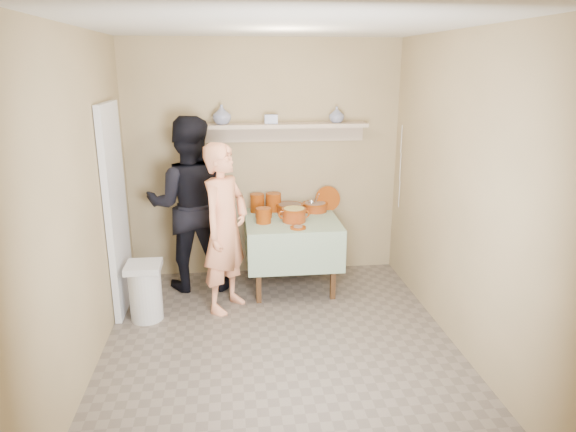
{
  "coord_description": "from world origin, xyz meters",
  "views": [
    {
      "loc": [
        -0.38,
        -3.86,
        2.32
      ],
      "look_at": [
        0.15,
        0.75,
        0.95
      ],
      "focal_mm": 32.0,
      "sensor_mm": 36.0,
      "label": 1
    }
  ],
  "objects": [
    {
      "name": "tile_panel",
      "position": [
        -1.46,
        0.95,
        1.0
      ],
      "size": [
        0.06,
        0.7,
        2.0
      ],
      "primitive_type": "cube",
      "color": "silver",
      "rests_on": "ground"
    },
    {
      "name": "serving_table",
      "position": [
        0.25,
        1.28,
        0.64
      ],
      "size": [
        0.97,
        0.97,
        0.76
      ],
      "color": "#4C2D16",
      "rests_on": "ground"
    },
    {
      "name": "trash_bin",
      "position": [
        -1.2,
        0.67,
        0.28
      ],
      "size": [
        0.32,
        0.32,
        0.56
      ],
      "color": "silver",
      "rests_on": "ground"
    },
    {
      "name": "vase_right",
      "position": [
        0.78,
        1.63,
        1.81
      ],
      "size": [
        0.18,
        0.18,
        0.17
      ],
      "primitive_type": "imported",
      "rotation": [
        0.0,
        0.0,
        0.14
      ],
      "color": "navy",
      "rests_on": "wall_shelf"
    },
    {
      "name": "vase_left",
      "position": [
        -0.45,
        1.61,
        1.82
      ],
      "size": [
        0.26,
        0.26,
        0.2
      ],
      "primitive_type": "imported",
      "rotation": [
        0.0,
        0.0,
        0.47
      ],
      "color": "navy",
      "rests_on": "wall_shelf"
    },
    {
      "name": "empty_bowl",
      "position": [
        -0.04,
        1.37,
        0.79
      ],
      "size": [
        0.18,
        0.18,
        0.05
      ],
      "primitive_type": "cylinder",
      "color": "maroon",
      "rests_on": "serving_table"
    },
    {
      "name": "plate_stack_a",
      "position": [
        -0.09,
        1.59,
        0.86
      ],
      "size": [
        0.15,
        0.15,
        0.2
      ],
      "primitive_type": "cylinder",
      "color": "maroon",
      "rests_on": "serving_table"
    },
    {
      "name": "electrical_cord",
      "position": [
        1.47,
        1.48,
        1.25
      ],
      "size": [
        0.01,
        0.05,
        0.9
      ],
      "color": "silver",
      "rests_on": "wall_shelf"
    },
    {
      "name": "person_helper",
      "position": [
        -0.81,
        1.4,
        0.92
      ],
      "size": [
        0.9,
        0.71,
        1.84
      ],
      "primitive_type": "imported",
      "rotation": [
        0.0,
        0.0,
        -3.16
      ],
      "color": "black",
      "rests_on": "ground"
    },
    {
      "name": "ladle",
      "position": [
        0.5,
        1.52,
        0.87
      ],
      "size": [
        0.08,
        0.26,
        0.19
      ],
      "color": "silver",
      "rests_on": "cazuela_meat_b"
    },
    {
      "name": "wall_shelf",
      "position": [
        0.2,
        1.65,
        1.67
      ],
      "size": [
        1.8,
        0.25,
        0.21
      ],
      "color": "tan",
      "rests_on": "room_shell"
    },
    {
      "name": "plate_stack_b",
      "position": [
        0.09,
        1.61,
        0.86
      ],
      "size": [
        0.17,
        0.17,
        0.2
      ],
      "primitive_type": "cylinder",
      "color": "maroon",
      "rests_on": "serving_table"
    },
    {
      "name": "front_plate",
      "position": [
        0.27,
        0.94,
        0.77
      ],
      "size": [
        0.16,
        0.16,
        0.03
      ],
      "color": "maroon",
      "rests_on": "serving_table"
    },
    {
      "name": "person_cook",
      "position": [
        -0.44,
        0.83,
        0.82
      ],
      "size": [
        0.66,
        0.72,
        1.64
      ],
      "primitive_type": "imported",
      "rotation": [
        0.0,
        0.0,
        0.98
      ],
      "color": "#F39569",
      "rests_on": "ground"
    },
    {
      "name": "cazuela_rice",
      "position": [
        0.26,
        1.18,
        0.85
      ],
      "size": [
        0.33,
        0.25,
        0.14
      ],
      "color": "maroon",
      "rests_on": "serving_table"
    },
    {
      "name": "bowl_stack",
      "position": [
        -0.05,
        1.17,
        0.84
      ],
      "size": [
        0.16,
        0.16,
        0.16
      ],
      "primitive_type": "cylinder",
      "color": "maroon",
      "rests_on": "serving_table"
    },
    {
      "name": "room_shell",
      "position": [
        0.0,
        0.0,
        1.61
      ],
      "size": [
        3.04,
        3.54,
        2.62
      ],
      "color": "tan",
      "rests_on": "ground"
    },
    {
      "name": "cazuela_meat_a",
      "position": [
        0.26,
        1.51,
        0.82
      ],
      "size": [
        0.3,
        0.3,
        0.1
      ],
      "color": "maroon",
      "rests_on": "serving_table"
    },
    {
      "name": "cazuela_meat_b",
      "position": [
        0.54,
        1.53,
        0.82
      ],
      "size": [
        0.28,
        0.28,
        0.1
      ],
      "color": "maroon",
      "rests_on": "serving_table"
    },
    {
      "name": "ground",
      "position": [
        0.0,
        0.0,
        0.0
      ],
      "size": [
        3.5,
        3.5,
        0.0
      ],
      "primitive_type": "plane",
      "color": "#695D52",
      "rests_on": "ground"
    },
    {
      "name": "ceramic_box",
      "position": [
        0.07,
        1.61,
        1.77
      ],
      "size": [
        0.15,
        0.11,
        0.1
      ],
      "primitive_type": "cube",
      "rotation": [
        0.0,
        0.0,
        -0.1
      ],
      "color": "navy",
      "rests_on": "wall_shelf"
    },
    {
      "name": "propped_lid",
      "position": [
        0.7,
        1.61,
        0.88
      ],
      "size": [
        0.29,
        0.12,
        0.27
      ],
      "primitive_type": "cylinder",
      "rotation": [
        1.26,
        0.0,
        0.06
      ],
      "color": "maroon",
      "rests_on": "serving_table"
    }
  ]
}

